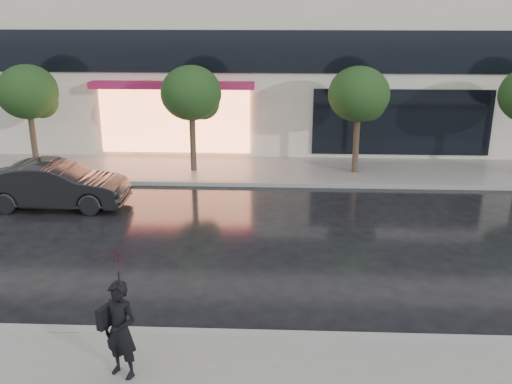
{
  "coord_description": "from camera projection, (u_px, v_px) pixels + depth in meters",
  "views": [
    {
      "loc": [
        0.25,
        -10.42,
        6.16
      ],
      "look_at": [
        -0.38,
        3.69,
        1.4
      ],
      "focal_mm": 40.0,
      "sensor_mm": 36.0,
      "label": 1
    }
  ],
  "objects": [
    {
      "name": "tree_mid_east",
      "position": [
        360.0,
        96.0,
        20.28
      ],
      "size": [
        2.2,
        2.2,
        3.99
      ],
      "color": "#33261C",
      "rests_on": "ground"
    },
    {
      "name": "tree_mid_west",
      "position": [
        193.0,
        95.0,
        20.53
      ],
      "size": [
        2.2,
        2.2,
        3.99
      ],
      "color": "#33261C",
      "rests_on": "ground"
    },
    {
      "name": "tree_far_west",
      "position": [
        30.0,
        94.0,
        20.79
      ],
      "size": [
        2.2,
        2.2,
        3.99
      ],
      "color": "#33261C",
      "rests_on": "ground"
    },
    {
      "name": "sidewalk_far",
      "position": [
        274.0,
        170.0,
        21.53
      ],
      "size": [
        60.0,
        3.5,
        0.12
      ],
      "primitive_type": "cube",
      "color": "slate",
      "rests_on": "ground"
    },
    {
      "name": "pedestrian_with_umbrella",
      "position": [
        119.0,
        300.0,
        9.23
      ],
      "size": [
        1.09,
        1.1,
        2.32
      ],
      "rotation": [
        0.0,
        0.0,
        -0.41
      ],
      "color": "black",
      "rests_on": "sidewalk_near"
    },
    {
      "name": "curb_near",
      "position": [
        265.0,
        336.0,
        10.88
      ],
      "size": [
        60.0,
        0.25,
        0.14
      ],
      "primitive_type": "cube",
      "color": "gray",
      "rests_on": "ground"
    },
    {
      "name": "ground",
      "position": [
        266.0,
        312.0,
        11.85
      ],
      "size": [
        120.0,
        120.0,
        0.0
      ],
      "primitive_type": "plane",
      "color": "black",
      "rests_on": "ground"
    },
    {
      "name": "parked_car",
      "position": [
        56.0,
        185.0,
        17.66
      ],
      "size": [
        4.41,
        1.56,
        1.45
      ],
      "primitive_type": "imported",
      "rotation": [
        0.0,
        0.0,
        1.58
      ],
      "color": "black",
      "rests_on": "ground"
    },
    {
      "name": "curb_far",
      "position": [
        273.0,
        184.0,
        19.87
      ],
      "size": [
        60.0,
        0.25,
        0.14
      ],
      "primitive_type": "cube",
      "color": "gray",
      "rests_on": "ground"
    }
  ]
}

